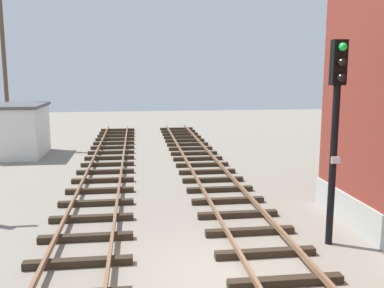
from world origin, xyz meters
TOP-DOWN VIEW (x-y plane):
  - ground_plane at (0.00, 0.00)m, footprint 80.00×80.00m
  - track_near_building at (1.25, 0.00)m, footprint 2.50×49.19m
  - track_centre at (-3.21, -0.00)m, footprint 2.50×49.19m
  - signal_mast at (3.14, 1.27)m, footprint 0.36×0.40m
  - control_hut at (-8.18, 14.87)m, footprint 3.00×3.80m
  - utility_pole_far at (-9.37, 17.80)m, footprint 1.80×0.24m

SIDE VIEW (x-z plane):
  - ground_plane at x=0.00m, z-range 0.00..0.00m
  - track_near_building at x=1.25m, z-range -0.03..0.29m
  - track_centre at x=-3.21m, z-range -0.03..0.29m
  - control_hut at x=-8.18m, z-range 0.01..2.77m
  - signal_mast at x=3.14m, z-range 0.68..5.91m
  - utility_pole_far at x=-9.37m, z-range 0.20..9.70m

